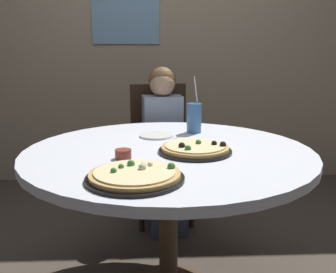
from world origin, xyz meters
The scene contains 9 objects.
wall_with_window centered at (0.00, 1.84, 1.45)m, with size 5.20×0.14×2.90m.
dining_table centered at (0.00, 0.00, 0.66)m, with size 1.32×1.32×0.75m.
chair_wooden centered at (-0.01, 0.98, 0.53)m, with size 0.45×0.45×0.95m.
diner_child centered at (0.01, 0.80, 0.48)m, with size 0.30×0.43×1.08m.
pizza_veggie centered at (0.12, -0.06, 0.77)m, with size 0.33×0.33×0.05m.
pizza_cheese centered at (-0.14, -0.41, 0.77)m, with size 0.35×0.35×0.05m.
soda_cup centered at (0.16, 0.36, 0.83)m, with size 0.08×0.08×0.31m.
sauce_bowl centered at (-0.20, -0.14, 0.77)m, with size 0.07×0.07×0.04m, color brown.
plate_small centered at (-0.05, 0.27, 0.76)m, with size 0.18×0.18×0.01m, color white.
Camera 1 is at (-0.08, -1.73, 1.21)m, focal length 41.77 mm.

